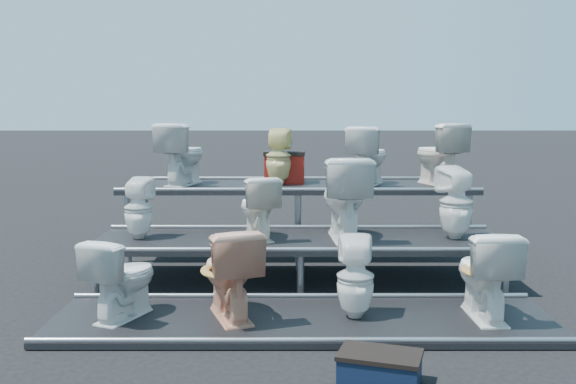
{
  "coord_description": "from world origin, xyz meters",
  "views": [
    {
      "loc": [
        -0.13,
        -6.49,
        1.83
      ],
      "look_at": [
        -0.12,
        0.1,
        0.93
      ],
      "focal_mm": 40.0,
      "sensor_mm": 36.0,
      "label": 1
    }
  ],
  "objects_px": {
    "toilet_1": "(230,272)",
    "toilet_7": "(456,203)",
    "toilet_9": "(279,157)",
    "red_crate": "(285,169)",
    "toilet_11": "(438,154)",
    "toilet_8": "(182,154)",
    "toilet_3": "(485,273)",
    "toilet_5": "(258,207)",
    "toilet_2": "(355,277)",
    "toilet_10": "(369,155)",
    "toilet_0": "(122,277)",
    "toilet_4": "(138,208)",
    "step_stool": "(380,370)",
    "toilet_6": "(344,198)"
  },
  "relations": [
    {
      "from": "toilet_4",
      "to": "toilet_11",
      "type": "bearing_deg",
      "value": -148.44
    },
    {
      "from": "toilet_0",
      "to": "step_stool",
      "type": "bearing_deg",
      "value": 173.51
    },
    {
      "from": "toilet_2",
      "to": "toilet_10",
      "type": "bearing_deg",
      "value": -95.48
    },
    {
      "from": "toilet_7",
      "to": "red_crate",
      "type": "relative_size",
      "value": 1.54
    },
    {
      "from": "toilet_5",
      "to": "step_stool",
      "type": "bearing_deg",
      "value": 94.41
    },
    {
      "from": "toilet_2",
      "to": "red_crate",
      "type": "height_order",
      "value": "red_crate"
    },
    {
      "from": "toilet_3",
      "to": "toilet_8",
      "type": "bearing_deg",
      "value": -42.7
    },
    {
      "from": "toilet_5",
      "to": "toilet_9",
      "type": "relative_size",
      "value": 0.95
    },
    {
      "from": "toilet_6",
      "to": "toilet_8",
      "type": "xyz_separation_m",
      "value": [
        -1.87,
        1.3,
        0.35
      ]
    },
    {
      "from": "toilet_2",
      "to": "toilet_5",
      "type": "distance_m",
      "value": 1.61
    },
    {
      "from": "toilet_4",
      "to": "toilet_11",
      "type": "relative_size",
      "value": 0.84
    },
    {
      "from": "toilet_6",
      "to": "toilet_11",
      "type": "distance_m",
      "value": 1.84
    },
    {
      "from": "toilet_5",
      "to": "red_crate",
      "type": "relative_size",
      "value": 1.35
    },
    {
      "from": "toilet_8",
      "to": "toilet_1",
      "type": "bearing_deg",
      "value": 124.26
    },
    {
      "from": "toilet_4",
      "to": "red_crate",
      "type": "distance_m",
      "value": 2.13
    },
    {
      "from": "toilet_9",
      "to": "toilet_10",
      "type": "relative_size",
      "value": 0.96
    },
    {
      "from": "toilet_7",
      "to": "step_stool",
      "type": "bearing_deg",
      "value": 45.19
    },
    {
      "from": "toilet_2",
      "to": "toilet_11",
      "type": "bearing_deg",
      "value": -112.34
    },
    {
      "from": "toilet_1",
      "to": "toilet_7",
      "type": "xyz_separation_m",
      "value": [
        2.21,
        1.3,
        0.39
      ]
    },
    {
      "from": "toilet_5",
      "to": "toilet_8",
      "type": "relative_size",
      "value": 0.87
    },
    {
      "from": "step_stool",
      "to": "toilet_4",
      "type": "bearing_deg",
      "value": 148.72
    },
    {
      "from": "toilet_1",
      "to": "toilet_11",
      "type": "bearing_deg",
      "value": -150.68
    },
    {
      "from": "toilet_6",
      "to": "toilet_4",
      "type": "bearing_deg",
      "value": -3.74
    },
    {
      "from": "toilet_8",
      "to": "red_crate",
      "type": "distance_m",
      "value": 1.28
    },
    {
      "from": "toilet_11",
      "to": "toilet_10",
      "type": "bearing_deg",
      "value": -20.97
    },
    {
      "from": "toilet_3",
      "to": "toilet_4",
      "type": "height_order",
      "value": "toilet_4"
    },
    {
      "from": "red_crate",
      "to": "toilet_10",
      "type": "bearing_deg",
      "value": -8.34
    },
    {
      "from": "toilet_8",
      "to": "step_stool",
      "type": "height_order",
      "value": "toilet_8"
    },
    {
      "from": "toilet_6",
      "to": "toilet_2",
      "type": "bearing_deg",
      "value": 85.52
    },
    {
      "from": "toilet_5",
      "to": "toilet_11",
      "type": "bearing_deg",
      "value": -164.69
    },
    {
      "from": "toilet_1",
      "to": "toilet_11",
      "type": "height_order",
      "value": "toilet_11"
    },
    {
      "from": "toilet_8",
      "to": "toilet_3",
      "type": "bearing_deg",
      "value": 155.53
    },
    {
      "from": "toilet_9",
      "to": "toilet_11",
      "type": "bearing_deg",
      "value": -172.08
    },
    {
      "from": "toilet_10",
      "to": "red_crate",
      "type": "height_order",
      "value": "toilet_10"
    },
    {
      "from": "toilet_3",
      "to": "red_crate",
      "type": "height_order",
      "value": "red_crate"
    },
    {
      "from": "toilet_10",
      "to": "toilet_11",
      "type": "distance_m",
      "value": 0.85
    },
    {
      "from": "toilet_5",
      "to": "toilet_8",
      "type": "xyz_separation_m",
      "value": [
        -0.98,
        1.3,
        0.45
      ]
    },
    {
      "from": "toilet_7",
      "to": "toilet_9",
      "type": "height_order",
      "value": "toilet_9"
    },
    {
      "from": "red_crate",
      "to": "step_stool",
      "type": "height_order",
      "value": "red_crate"
    },
    {
      "from": "toilet_5",
      "to": "red_crate",
      "type": "height_order",
      "value": "red_crate"
    },
    {
      "from": "toilet_5",
      "to": "toilet_2",
      "type": "bearing_deg",
      "value": 107.92
    },
    {
      "from": "toilet_7",
      "to": "toilet_8",
      "type": "distance_m",
      "value": 3.31
    },
    {
      "from": "toilet_9",
      "to": "step_stool",
      "type": "xyz_separation_m",
      "value": [
        0.72,
        -3.77,
        -1.11
      ]
    },
    {
      "from": "toilet_1",
      "to": "toilet_8",
      "type": "bearing_deg",
      "value": -91.79
    },
    {
      "from": "toilet_7",
      "to": "toilet_9",
      "type": "xyz_separation_m",
      "value": [
        -1.84,
        1.3,
        0.37
      ]
    },
    {
      "from": "toilet_4",
      "to": "toilet_8",
      "type": "distance_m",
      "value": 1.4
    },
    {
      "from": "toilet_0",
      "to": "toilet_10",
      "type": "relative_size",
      "value": 0.96
    },
    {
      "from": "toilet_0",
      "to": "toilet_4",
      "type": "bearing_deg",
      "value": -59.21
    },
    {
      "from": "toilet_10",
      "to": "toilet_1",
      "type": "bearing_deg",
      "value": 83.76
    },
    {
      "from": "toilet_7",
      "to": "toilet_6",
      "type": "bearing_deg",
      "value": -20.37
    }
  ]
}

